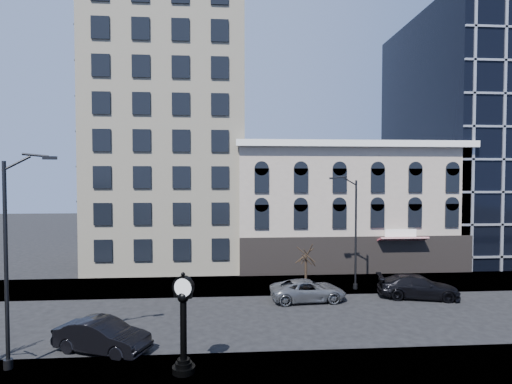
{
  "coord_description": "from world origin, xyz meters",
  "views": [
    {
      "loc": [
        -0.09,
        -25.07,
        9.02
      ],
      "look_at": [
        2.0,
        4.0,
        8.0
      ],
      "focal_mm": 28.0,
      "sensor_mm": 36.0,
      "label": 1
    }
  ],
  "objects": [
    {
      "name": "street_clock",
      "position": [
        -2.11,
        -6.93,
        2.21
      ],
      "size": [
        1.05,
        1.05,
        4.63
      ],
      "rotation": [
        0.0,
        0.0,
        -0.33
      ],
      "color": "black",
      "rests_on": "sidewalk_near"
    },
    {
      "name": "ground",
      "position": [
        0.0,
        0.0,
        0.0
      ],
      "size": [
        160.0,
        160.0,
        0.0
      ],
      "primitive_type": "plane",
      "color": "black",
      "rests_on": "ground"
    },
    {
      "name": "car_far_c",
      "position": [
        14.9,
        3.79,
        0.66
      ],
      "size": [
        4.15,
        2.48,
        1.32
      ],
      "primitive_type": "imported",
      "rotation": [
        0.0,
        0.0,
        1.32
      ],
      "color": "black",
      "rests_on": "ground"
    },
    {
      "name": "street_lamp_near",
      "position": [
        -9.58,
        -5.81,
        7.86
      ],
      "size": [
        2.61,
        0.93,
        10.25
      ],
      "rotation": [
        0.0,
        0.0,
        0.25
      ],
      "color": "black",
      "rests_on": "sidewalk_near"
    },
    {
      "name": "glass_office",
      "position": [
        32.0,
        20.91,
        14.0
      ],
      "size": [
        20.0,
        20.15,
        28.0
      ],
      "color": "black",
      "rests_on": "ground"
    },
    {
      "name": "car_near_b",
      "position": [
        -6.59,
        -4.13,
        0.83
      ],
      "size": [
        5.33,
        3.47,
        1.66
      ],
      "primitive_type": "imported",
      "rotation": [
        0.0,
        0.0,
        1.2
      ],
      "color": "black",
      "rests_on": "ground"
    },
    {
      "name": "car_far_b",
      "position": [
        14.2,
        3.72,
        0.85
      ],
      "size": [
        6.25,
        3.61,
        1.71
      ],
      "primitive_type": "imported",
      "rotation": [
        0.0,
        0.0,
        1.35
      ],
      "color": "black",
      "rests_on": "ground"
    },
    {
      "name": "bare_tree_far",
      "position": [
        6.18,
        6.33,
        3.26
      ],
      "size": [
        2.43,
        2.43,
        4.17
      ],
      "color": "black",
      "rests_on": "sidewalk_far"
    },
    {
      "name": "sidewalk_far",
      "position": [
        0.0,
        8.0,
        0.06
      ],
      "size": [
        160.0,
        6.0,
        0.12
      ],
      "primitive_type": "cube",
      "color": "gray",
      "rests_on": "ground"
    },
    {
      "name": "car_far_a",
      "position": [
        5.81,
        3.62,
        0.77
      ],
      "size": [
        5.68,
        2.9,
        1.54
      ],
      "primitive_type": "imported",
      "rotation": [
        0.0,
        0.0,
        1.64
      ],
      "color": "#595B60",
      "rests_on": "ground"
    },
    {
      "name": "cream_tower",
      "position": [
        -6.11,
        18.88,
        19.32
      ],
      "size": [
        15.9,
        15.4,
        42.5
      ],
      "color": "beige",
      "rests_on": "ground"
    },
    {
      "name": "victorian_row",
      "position": [
        12.0,
        15.89,
        6.0
      ],
      "size": [
        22.6,
        11.19,
        12.5
      ],
      "color": "#A99A8B",
      "rests_on": "ground"
    },
    {
      "name": "street_lamp_far",
      "position": [
        9.47,
        5.98,
        7.09
      ],
      "size": [
        2.39,
        0.37,
        9.24
      ],
      "rotation": [
        0.0,
        0.0,
        3.18
      ],
      "color": "black",
      "rests_on": "sidewalk_far"
    },
    {
      "name": "sidewalk_near",
      "position": [
        0.0,
        -8.0,
        0.06
      ],
      "size": [
        160.0,
        6.0,
        0.12
      ],
      "primitive_type": "cube",
      "color": "gray",
      "rests_on": "ground"
    }
  ]
}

